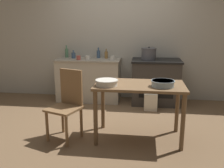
# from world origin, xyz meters

# --- Properties ---
(ground_plane) EXTENTS (14.00, 14.00, 0.00)m
(ground_plane) POSITION_xyz_m (0.00, 0.00, 0.00)
(ground_plane) COLOR brown
(wall_back) EXTENTS (8.00, 0.07, 2.55)m
(wall_back) POSITION_xyz_m (0.00, 1.58, 1.27)
(wall_back) COLOR #B2AD9E
(wall_back) RESTS_ON ground_plane
(counter_cabinet) EXTENTS (1.30, 0.60, 0.87)m
(counter_cabinet) POSITION_xyz_m (-0.59, 1.26, 0.43)
(counter_cabinet) COLOR #B2A893
(counter_cabinet) RESTS_ON ground_plane
(stove) EXTENTS (0.96, 0.67, 0.88)m
(stove) POSITION_xyz_m (0.77, 1.23, 0.44)
(stove) COLOR #38332D
(stove) RESTS_ON ground_plane
(work_table) EXTENTS (1.20, 0.67, 0.78)m
(work_table) POSITION_xyz_m (0.48, -0.42, 0.66)
(work_table) COLOR brown
(work_table) RESTS_ON ground_plane
(chair) EXTENTS (0.51, 0.51, 0.96)m
(chair) POSITION_xyz_m (-0.50, -0.52, 0.50)
(chair) COLOR olive
(chair) RESTS_ON ground_plane
(flour_sack) EXTENTS (0.24, 0.17, 0.32)m
(flour_sack) POSITION_xyz_m (0.67, 0.78, 0.16)
(flour_sack) COLOR beige
(flour_sack) RESTS_ON ground_plane
(stock_pot) EXTENTS (0.29, 0.29, 0.25)m
(stock_pot) POSITION_xyz_m (0.62, 1.20, 1.00)
(stock_pot) COLOR #4C4C51
(stock_pot) RESTS_ON stove
(mixing_bowl_large) EXTENTS (0.30, 0.30, 0.08)m
(mixing_bowl_large) POSITION_xyz_m (0.06, -0.56, 0.82)
(mixing_bowl_large) COLOR silver
(mixing_bowl_large) RESTS_ON work_table
(mixing_bowl_small) EXTENTS (0.30, 0.30, 0.08)m
(mixing_bowl_small) POSITION_xyz_m (0.78, -0.52, 0.83)
(mixing_bowl_small) COLOR #93A8B2
(mixing_bowl_small) RESTS_ON work_table
(bottle_far_left) EXTENTS (0.08, 0.08, 0.16)m
(bottle_far_left) POSITION_xyz_m (-0.93, 1.34, 0.93)
(bottle_far_left) COLOR #3D5675
(bottle_far_left) RESTS_ON counter_cabinet
(bottle_left) EXTENTS (0.07, 0.07, 0.22)m
(bottle_left) POSITION_xyz_m (-0.42, 1.45, 0.95)
(bottle_left) COLOR #3D5675
(bottle_left) RESTS_ON counter_cabinet
(bottle_mid_left) EXTENTS (0.07, 0.07, 0.26)m
(bottle_mid_left) POSITION_xyz_m (-1.10, 1.44, 0.97)
(bottle_mid_left) COLOR #517F5B
(bottle_mid_left) RESTS_ON counter_cabinet
(bottle_center_left) EXTENTS (0.07, 0.07, 0.20)m
(bottle_center_left) POSITION_xyz_m (-0.25, 1.40, 0.94)
(bottle_center_left) COLOR olive
(bottle_center_left) RESTS_ON counter_cabinet
(cup_center) EXTENTS (0.09, 0.09, 0.08)m
(cup_center) POSITION_xyz_m (-0.58, 1.14, 0.91)
(cup_center) COLOR silver
(cup_center) RESTS_ON counter_cabinet
(cup_center_right) EXTENTS (0.08, 0.08, 0.08)m
(cup_center_right) POSITION_xyz_m (-0.77, 1.13, 0.91)
(cup_center_right) COLOR #B74C42
(cup_center_right) RESTS_ON counter_cabinet
(cup_mid_right) EXTENTS (0.08, 0.08, 0.08)m
(cup_mid_right) POSITION_xyz_m (-0.09, 1.20, 0.91)
(cup_mid_right) COLOR silver
(cup_mid_right) RESTS_ON counter_cabinet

